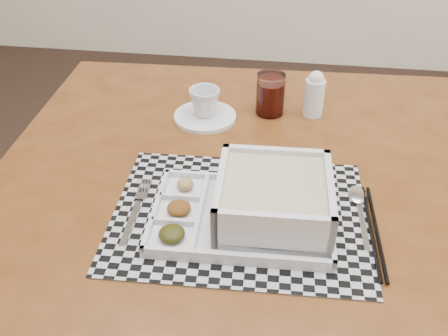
{
  "coord_description": "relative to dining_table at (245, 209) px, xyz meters",
  "views": [
    {
      "loc": [
        0.06,
        -0.67,
        1.39
      ],
      "look_at": [
        -0.04,
        0.1,
        0.83
      ],
      "focal_mm": 40.0,
      "sensor_mm": 36.0,
      "label": 1
    }
  ],
  "objects": [
    {
      "name": "dining_table",
      "position": [
        0.0,
        0.0,
        0.0
      ],
      "size": [
        1.08,
        1.08,
        0.78
      ],
      "color": "#4E250E",
      "rests_on": "ground"
    },
    {
      "name": "placemat",
      "position": [
        0.0,
        -0.11,
        0.08
      ],
      "size": [
        0.48,
        0.37,
        0.0
      ],
      "primitive_type": "cube",
      "rotation": [
        0.0,
        0.0,
        0.04
      ],
      "color": "#A5A5AD",
      "rests_on": "dining_table"
    },
    {
      "name": "serving_tray",
      "position": [
        0.05,
        -0.12,
        0.12
      ],
      "size": [
        0.33,
        0.23,
        0.09
      ],
      "color": "silver",
      "rests_on": "placemat"
    },
    {
      "name": "fork",
      "position": [
        -0.19,
        -0.13,
        0.09
      ],
      "size": [
        0.02,
        0.19,
        0.0
      ],
      "color": "silver",
      "rests_on": "placemat"
    },
    {
      "name": "spoon",
      "position": [
        0.22,
        -0.04,
        0.09
      ],
      "size": [
        0.04,
        0.18,
        0.01
      ],
      "color": "silver",
      "rests_on": "placemat"
    },
    {
      "name": "chopsticks",
      "position": [
        0.24,
        -0.13,
        0.09
      ],
      "size": [
        0.03,
        0.24,
        0.01
      ],
      "color": "black",
      "rests_on": "placemat"
    },
    {
      "name": "saucer",
      "position": [
        -0.12,
        0.23,
        0.09
      ],
      "size": [
        0.15,
        0.15,
        0.01
      ],
      "primitive_type": "cylinder",
      "color": "silver",
      "rests_on": "dining_table"
    },
    {
      "name": "cup",
      "position": [
        -0.12,
        0.23,
        0.12
      ],
      "size": [
        0.08,
        0.08,
        0.07
      ],
      "primitive_type": "imported",
      "rotation": [
        0.0,
        0.0,
        -0.06
      ],
      "color": "silver",
      "rests_on": "saucer"
    },
    {
      "name": "juice_glass",
      "position": [
        0.03,
        0.28,
        0.13
      ],
      "size": [
        0.07,
        0.07,
        0.1
      ],
      "color": "white",
      "rests_on": "dining_table"
    },
    {
      "name": "creamer_bottle",
      "position": [
        0.13,
        0.28,
        0.14
      ],
      "size": [
        0.05,
        0.05,
        0.11
      ],
      "color": "silver",
      "rests_on": "dining_table"
    }
  ]
}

